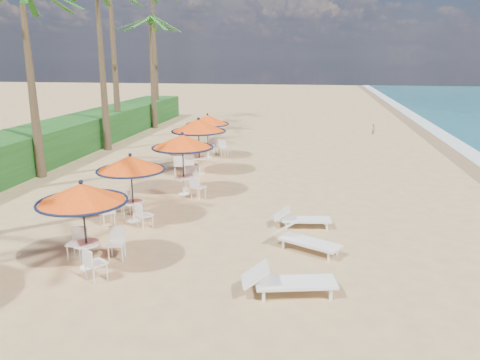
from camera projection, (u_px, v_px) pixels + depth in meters
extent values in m
plane|color=tan|center=(287.00, 277.00, 11.76)|extent=(160.00, 160.00, 0.00)
cube|color=#194716|center=(40.00, 145.00, 24.13)|extent=(3.00, 40.00, 1.80)
cylinder|color=black|center=(85.00, 227.00, 11.98)|extent=(0.05, 0.05, 2.29)
cone|color=#FF5316|center=(82.00, 193.00, 11.75)|extent=(2.29, 2.29, 0.50)
torus|color=black|center=(82.00, 202.00, 11.81)|extent=(2.29, 2.29, 0.07)
sphere|color=black|center=(81.00, 182.00, 11.68)|extent=(0.12, 0.12, 0.12)
cylinder|color=white|center=(86.00, 244.00, 12.11)|extent=(0.70, 0.70, 0.04)
cylinder|color=white|center=(87.00, 255.00, 12.19)|extent=(0.08, 0.08, 0.70)
cylinder|color=black|center=(132.00, 189.00, 15.42)|extent=(0.05, 0.05, 2.24)
cone|color=#FF5316|center=(131.00, 163.00, 15.20)|extent=(2.24, 2.24, 0.49)
torus|color=black|center=(131.00, 170.00, 15.26)|extent=(2.25, 2.25, 0.07)
sphere|color=black|center=(130.00, 155.00, 15.12)|extent=(0.12, 0.12, 0.12)
cylinder|color=white|center=(133.00, 202.00, 15.54)|extent=(0.68, 0.68, 0.04)
cylinder|color=white|center=(134.00, 212.00, 15.63)|extent=(0.08, 0.08, 0.68)
cylinder|color=black|center=(183.00, 165.00, 18.42)|extent=(0.05, 0.05, 2.43)
cone|color=#FF5316|center=(182.00, 141.00, 18.17)|extent=(2.43, 2.43, 0.53)
torus|color=black|center=(183.00, 147.00, 18.24)|extent=(2.43, 2.43, 0.07)
sphere|color=black|center=(182.00, 133.00, 18.09)|extent=(0.13, 0.13, 0.13)
cylinder|color=white|center=(184.00, 177.00, 18.55)|extent=(0.74, 0.74, 0.04)
cylinder|color=white|center=(184.00, 186.00, 18.64)|extent=(0.08, 0.08, 0.74)
cylinder|color=black|center=(199.00, 147.00, 21.77)|extent=(0.06, 0.06, 2.54)
cone|color=#FF5316|center=(199.00, 126.00, 21.51)|extent=(2.54, 2.54, 0.55)
torus|color=black|center=(199.00, 131.00, 21.58)|extent=(2.54, 2.54, 0.08)
sphere|color=black|center=(198.00, 119.00, 21.43)|extent=(0.13, 0.13, 0.13)
cylinder|color=white|center=(199.00, 158.00, 21.90)|extent=(0.77, 0.77, 0.04)
cylinder|color=white|center=(199.00, 165.00, 22.00)|extent=(0.09, 0.09, 0.77)
cylinder|color=black|center=(208.00, 136.00, 25.21)|extent=(0.05, 0.05, 2.32)
cone|color=#FF5316|center=(208.00, 120.00, 24.98)|extent=(2.32, 2.32, 0.50)
torus|color=black|center=(208.00, 124.00, 25.04)|extent=(2.32, 2.32, 0.07)
sphere|color=black|center=(207.00, 114.00, 24.90)|extent=(0.12, 0.12, 0.12)
cylinder|color=white|center=(208.00, 145.00, 25.33)|extent=(0.71, 0.71, 0.04)
cylinder|color=white|center=(208.00, 151.00, 25.42)|extent=(0.08, 0.08, 0.71)
cube|color=white|center=(296.00, 283.00, 10.81)|extent=(1.97, 1.08, 0.08)
cube|color=white|center=(255.00, 274.00, 10.69)|extent=(0.76, 0.80, 0.46)
cube|color=white|center=(295.00, 290.00, 10.85)|extent=(0.07, 0.07, 0.26)
cube|color=white|center=(310.00, 242.00, 13.19)|extent=(1.85, 1.38, 0.07)
cube|color=white|center=(284.00, 228.00, 13.64)|extent=(0.82, 0.84, 0.43)
cube|color=white|center=(310.00, 248.00, 13.23)|extent=(0.06, 0.06, 0.25)
cube|color=white|center=(306.00, 220.00, 15.10)|extent=(1.64, 0.77, 0.07)
cube|color=white|center=(282.00, 213.00, 15.08)|extent=(0.59, 0.64, 0.39)
cube|color=white|center=(306.00, 224.00, 15.14)|extent=(0.06, 0.06, 0.22)
cone|color=brown|center=(32.00, 87.00, 20.42)|extent=(0.44, 0.44, 8.08)
cone|color=brown|center=(102.00, 72.00, 26.47)|extent=(0.44, 0.44, 8.95)
cone|color=brown|center=(114.00, 56.00, 29.84)|extent=(0.44, 0.44, 10.70)
cone|color=brown|center=(153.00, 76.00, 34.96)|extent=(0.44, 0.44, 7.87)
sphere|color=#1E5418|center=(150.00, 20.00, 33.94)|extent=(0.56, 0.56, 0.56)
cone|color=brown|center=(155.00, 57.00, 38.09)|extent=(0.44, 0.44, 10.59)
imported|color=#92654A|center=(374.00, 129.00, 32.59)|extent=(0.23, 0.32, 0.83)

